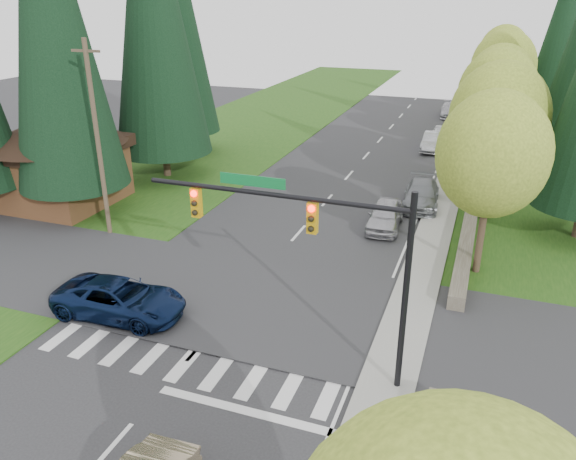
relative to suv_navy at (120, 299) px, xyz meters
The scene contains 28 objects.
ground 6.62m from the suv_navy, 52.75° to the right, with size 120.00×120.00×0.00m, color #28282B.
grass_east 22.51m from the suv_navy, 40.99° to the left, with size 14.00×110.00×0.06m, color #1D4713.
grass_west 17.31m from the suv_navy, 121.42° to the left, with size 14.00×110.00×0.06m, color #1D4713.
cross_street 4.90m from the suv_navy, 34.70° to the left, with size 120.00×8.00×0.10m, color #28282B.
sidewalk_east 20.00m from the suv_navy, 57.00° to the left, with size 1.80×80.00×0.13m, color gray.
curb_east 19.55m from the suv_navy, 59.09° to the left, with size 0.20×80.00×0.13m, color gray.
stone_wall_north 27.78m from the suv_navy, 63.06° to the left, with size 0.70×40.00×0.70m, color #4C4438.
traffic_signal 9.40m from the suv_navy, ahead, with size 8.70×0.37×6.80m.
brown_building 14.91m from the suv_navy, 138.46° to the left, with size 8.40×8.40×5.40m.
utility_pole 9.77m from the suv_navy, 129.21° to the left, with size 1.60×0.24×10.00m.
decid_tree_0 16.56m from the suv_navy, 33.60° to the left, with size 4.80×4.80×8.37m.
decid_tree_1 21.22m from the suv_navy, 49.87° to the left, with size 5.20×5.20×8.80m.
decid_tree_2 26.76m from the suv_navy, 60.11° to the left, with size 5.00×5.00×8.82m.
decid_tree_3 32.92m from the suv_navy, 66.10° to the left, with size 5.00×5.00×8.55m.
decid_tree_4 39.45m from the suv_navy, 70.13° to the left, with size 5.40×5.40×9.18m.
decid_tree_5 45.92m from the suv_navy, 73.35° to the left, with size 4.80×4.80×8.30m.
decid_tree_6 52.69m from the suv_navy, 75.44° to the left, with size 5.20×5.20×8.86m.
conifer_w_a 16.10m from the suv_navy, 135.82° to the left, with size 6.12×6.12×19.80m.
conifer_w_b 19.73m from the suv_navy, 133.28° to the left, with size 5.44×5.44×17.80m.
conifer_w_c 21.37m from the suv_navy, 115.56° to the left, with size 6.46×6.46×20.80m.
conifer_w_e 26.64m from the suv_navy, 113.75° to the left, with size 5.78×5.78×18.80m.
conifer_e_c 47.17m from the suv_navy, 67.19° to the left, with size 5.10×5.10×16.80m.
suv_navy is the anchor object (origin of this frame).
parked_car_a 15.02m from the suv_navy, 56.99° to the left, with size 1.72×4.29×1.46m, color #A7A6AB.
parked_car_b 19.31m from the suv_navy, 60.24° to the left, with size 2.01×4.95×1.44m, color slate.
parked_car_c 31.41m from the suv_navy, 73.90° to the left, with size 1.52×4.36×1.44m, color #9FA0A4.
parked_car_d 33.21m from the suv_navy, 73.82° to the left, with size 1.95×4.85×1.65m, color silver.
parked_car_e 45.32m from the suv_navy, 78.76° to the left, with size 1.94×4.76×1.38m, color #A1A1A6.
Camera 1 is at (8.93, -10.71, 11.97)m, focal length 35.00 mm.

